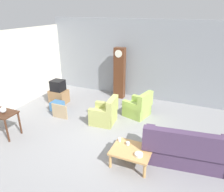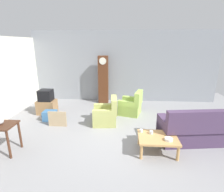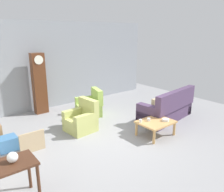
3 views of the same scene
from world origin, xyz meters
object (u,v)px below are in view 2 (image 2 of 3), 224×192
Objects in this scene: couch_floral at (199,130)px; framed_picture_leaning at (57,119)px; coffee_table_wood at (158,139)px; storage_box_blue at (50,115)px; glass_dome_cloche at (0,121)px; grandfather_clock at (103,80)px; cup_white_porcelain at (141,131)px; tv_stand_cabinet at (47,107)px; bowl_white_stacked at (169,139)px; armchair_olive_far at (131,106)px; armchair_olive_near at (106,115)px; cup_blue_rimmed at (151,132)px; tv_crt at (46,95)px.

framed_picture_leaning is (-4.25, 0.66, -0.10)m from couch_floral.
coffee_table_wood is 1.60× the size of framed_picture_leaning.
storage_box_blue is 2.44× the size of glass_dome_cloche.
grandfather_clock is 25.29× the size of cup_white_porcelain.
tv_stand_cabinet reaches higher than bowl_white_stacked.
armchair_olive_far is 2.76m from framed_picture_leaning.
armchair_olive_near is (-2.68, 0.99, -0.05)m from couch_floral.
storage_box_blue is at bearing 166.52° from couch_floral.
couch_floral is at bearing -46.82° from grandfather_clock.
armchair_olive_near reaches higher than cup_blue_rimmed.
glass_dome_cloche is at bearing -139.82° from armchair_olive_far.
bowl_white_stacked is (4.06, -2.45, -0.29)m from tv_crt.
tv_crt reaches higher than tv_stand_cabinet.
tv_crt is at bearing 149.69° from cup_blue_rimmed.
bowl_white_stacked is (3.71, -1.85, 0.28)m from storage_box_blue.
couch_floral is 2.28× the size of armchair_olive_far.
storage_box_blue is 4.15m from bowl_white_stacked.
tv_crt is (-2.38, 0.73, 0.44)m from armchair_olive_near.
cup_white_porcelain is at bearing 164.64° from cup_blue_rimmed.
tv_crt is 5.70× the size of cup_white_porcelain.
tv_crt is (-2.04, -1.49, -0.33)m from grandfather_clock.
bowl_white_stacked is (4.06, 0.11, -0.40)m from glass_dome_cloche.
cup_blue_rimmed is (-0.14, 0.14, 0.10)m from coffee_table_wood.
armchair_olive_far reaches higher than bowl_white_stacked.
framed_picture_leaning is at bearing 171.12° from couch_floral.
couch_floral is 1.03× the size of grandfather_clock.
armchair_olive_near is 2.14m from coffee_table_wood.
grandfather_clock reaches higher than couch_floral.
grandfather_clock is (-3.02, 3.22, 0.72)m from couch_floral.
armchair_olive_near is at bearing -133.84° from armchair_olive_far.
grandfather_clock is (-0.34, 2.22, 0.76)m from armchair_olive_near.
tv_stand_cabinet is 0.48m from tv_crt.
glass_dome_cloche reaches higher than armchair_olive_near.
glass_dome_cloche reaches higher than framed_picture_leaning.
armchair_olive_far reaches higher than framed_picture_leaning.
cup_white_porcelain is 0.26m from cup_blue_rimmed.
cup_white_porcelain is (-1.62, -0.36, 0.11)m from couch_floral.
tv_stand_cabinet reaches higher than storage_box_blue.
cup_white_porcelain is at bearing -25.78° from storage_box_blue.
coffee_table_wood is at bearing -27.66° from cup_white_porcelain.
framed_picture_leaning reaches higher than cup_white_porcelain.
storage_box_blue is at bearing 153.42° from bowl_white_stacked.
couch_floral is 1.44m from cup_blue_rimmed.
couch_floral reaches higher than storage_box_blue.
couch_floral is at bearing -8.88° from framed_picture_leaning.
glass_dome_cloche reaches higher than armchair_olive_far.
armchair_olive_far is (-1.79, 1.91, -0.05)m from couch_floral.
armchair_olive_far reaches higher than tv_stand_cabinet.
cup_blue_rimmed is at bearing -65.62° from grandfather_clock.
armchair_olive_near reaches higher than coffee_table_wood.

